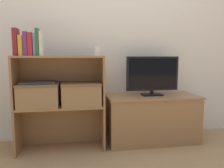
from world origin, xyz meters
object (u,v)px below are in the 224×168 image
(book_crimson, at_px, (31,44))
(storage_basket_right, at_px, (81,93))
(book_forest, at_px, (38,42))
(book_plum, at_px, (26,44))
(tv_stand, at_px, (151,118))
(book_maroon, at_px, (16,42))
(tv, at_px, (152,75))
(storage_basket_left, at_px, (39,94))
(book_ivory, at_px, (41,44))
(laptop, at_px, (39,82))
(book_skyblue, at_px, (35,45))
(book_mustard, at_px, (22,46))
(baby_monitor, at_px, (97,51))

(book_crimson, xyz_separation_m, storage_basket_right, (0.45, 0.05, -0.47))
(book_forest, bearing_deg, book_plum, 180.00)
(tv_stand, xyz_separation_m, book_maroon, (-1.35, -0.12, 0.81))
(storage_basket_right, bearing_deg, tv, 5.53)
(book_plum, distance_m, storage_basket_left, 0.48)
(tv, distance_m, book_ivory, 1.18)
(storage_basket_left, relative_size, laptop, 1.18)
(book_skyblue, bearing_deg, storage_basket_right, 6.38)
(book_crimson, relative_size, storage_basket_right, 0.53)
(book_ivory, bearing_deg, book_crimson, 180.00)
(tv, bearing_deg, book_skyblue, -174.17)
(storage_basket_left, bearing_deg, book_crimson, -133.24)
(tv, xyz_separation_m, book_mustard, (-1.31, -0.12, 0.30))
(tv_stand, distance_m, tv, 0.48)
(book_ivory, distance_m, baby_monitor, 0.53)
(book_ivory, distance_m, laptop, 0.37)
(book_skyblue, xyz_separation_m, storage_basket_right, (0.42, 0.05, -0.47))
(book_ivory, height_order, storage_basket_left, book_ivory)
(book_forest, bearing_deg, storage_basket_right, 6.81)
(book_ivory, xyz_separation_m, laptop, (-0.05, 0.05, -0.37))
(book_forest, relative_size, book_ivory, 1.11)
(tv_stand, height_order, storage_basket_right, storage_basket_right)
(tv_stand, xyz_separation_m, baby_monitor, (-0.61, -0.06, 0.74))
(book_mustard, xyz_separation_m, baby_monitor, (0.70, 0.06, -0.04))
(book_forest, xyz_separation_m, baby_monitor, (0.55, 0.06, -0.07))
(storage_basket_right, distance_m, laptop, 0.42)
(tv, distance_m, book_forest, 1.21)
(storage_basket_right, height_order, laptop, laptop)
(book_crimson, distance_m, laptop, 0.36)
(book_maroon, bearing_deg, storage_basket_left, 15.01)
(book_skyblue, xyz_separation_m, book_forest, (0.03, 0.00, 0.02))
(tv, bearing_deg, storage_basket_left, -176.37)
(book_ivory, relative_size, storage_basket_right, 0.58)
(book_plum, height_order, baby_monitor, book_plum)
(storage_basket_right, relative_size, laptop, 1.18)
(book_crimson, bearing_deg, tv, 5.67)
(book_mustard, height_order, book_ivory, book_ivory)
(tv_stand, relative_size, baby_monitor, 7.95)
(book_mustard, relative_size, book_skyblue, 0.90)
(book_crimson, bearing_deg, storage_basket_right, 5.90)
(tv_stand, relative_size, book_crimson, 4.87)
(book_skyblue, bearing_deg, baby_monitor, 6.06)
(book_crimson, bearing_deg, book_ivory, 0.00)
(book_ivory, bearing_deg, book_maroon, -180.00)
(book_mustard, distance_m, book_skyblue, 0.12)
(book_skyblue, distance_m, storage_basket_left, 0.47)
(book_forest, height_order, storage_basket_right, book_forest)
(book_maroon, height_order, laptop, book_maroon)
(book_plum, height_order, laptop, book_plum)
(book_forest, relative_size, storage_basket_left, 0.64)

